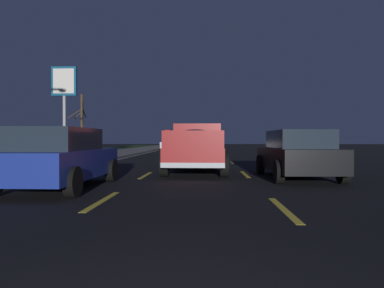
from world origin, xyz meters
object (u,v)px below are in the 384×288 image
gas_price_sign (64,89)px  bare_tree_far (82,122)px  sedan_black (297,154)px  sedan_blue (60,158)px  sedan_red (203,144)px  pickup_truck (197,146)px  sedan_silver (170,144)px

gas_price_sign → bare_tree_far: 9.82m
bare_tree_far → sedan_black: bearing=-147.8°
sedan_blue → bare_tree_far: (27.46, 8.98, 2.22)m
sedan_blue → sedan_red: (30.57, -3.37, 0.00)m
pickup_truck → sedan_blue: size_ratio=1.24×
sedan_red → sedan_silver: bearing=74.5°
sedan_silver → bare_tree_far: 9.83m
sedan_black → sedan_red: same height
sedan_red → gas_price_sign: gas_price_sign is taller
gas_price_sign → pickup_truck: bearing=-141.7°
sedan_black → gas_price_sign: size_ratio=0.66×
sedan_black → gas_price_sign: 21.04m
sedan_blue → bare_tree_far: bearing=18.1°
sedan_blue → sedan_silver: bearing=0.6°
pickup_truck → sedan_red: 25.69m
sedan_black → sedan_silver: bearing=13.5°
pickup_truck → sedan_blue: pickup_truck is taller
sedan_blue → pickup_truck: bearing=-34.6°
sedan_silver → sedan_red: same height
sedan_blue → sedan_silver: size_ratio=1.00×
sedan_blue → bare_tree_far: 28.98m
sedan_red → sedan_blue: bearing=173.7°
sedan_blue → sedan_red: size_ratio=1.00×
pickup_truck → sedan_red: pickup_truck is taller
pickup_truck → sedan_silver: bearing=7.9°
gas_price_sign → sedan_black: bearing=-138.4°
sedan_black → bare_tree_far: size_ratio=0.76×
sedan_red → bare_tree_far: size_ratio=0.76×
pickup_truck → gas_price_sign: (13.17, 10.40, 4.09)m
sedan_black → sedan_silver: same height
gas_price_sign → sedan_red: bearing=-39.7°
sedan_blue → sedan_black: bearing=-68.3°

